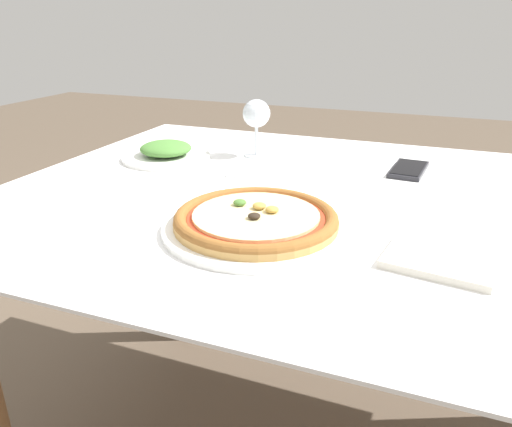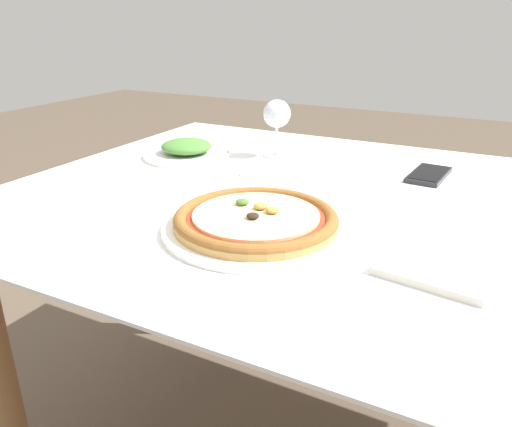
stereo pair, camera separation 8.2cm
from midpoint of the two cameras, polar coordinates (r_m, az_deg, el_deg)
dining_table at (r=1.01m, az=6.12°, el=-2.75°), size 1.34×1.00×0.72m
pizza_plate at (r=0.83m, az=-2.84°, el=-0.90°), size 0.31×0.31×0.04m
fork at (r=1.08m, az=-5.47°, el=3.78°), size 0.04×0.17×0.00m
wine_glass_far_left at (r=1.25m, az=-1.86°, el=11.09°), size 0.07×0.07×0.14m
cell_phone at (r=1.18m, az=15.16°, el=4.87°), size 0.08×0.15×0.01m
side_plate at (r=1.27m, az=-12.09°, el=6.82°), size 0.22×0.22×0.04m
napkin_folded at (r=0.75m, az=17.35°, el=-5.27°), size 0.16×0.13×0.01m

